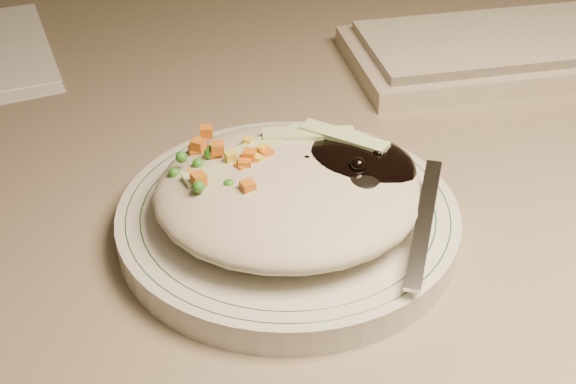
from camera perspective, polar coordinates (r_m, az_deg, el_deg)
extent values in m
cube|color=gray|center=(0.75, 2.43, 4.19)|extent=(1.40, 0.70, 0.04)
cylinder|color=silver|center=(0.59, 0.00, -2.06)|extent=(0.25, 0.25, 0.02)
torus|color=#144723|center=(0.58, 0.00, -1.28)|extent=(0.24, 0.24, 0.00)
torus|color=#144723|center=(0.58, 0.00, -1.28)|extent=(0.22, 0.22, 0.00)
ellipsoid|color=#AEA38D|center=(0.57, 0.06, 0.05)|extent=(0.19, 0.18, 0.04)
ellipsoid|color=black|center=(0.58, 4.29, 1.59)|extent=(0.10, 0.09, 0.03)
ellipsoid|color=orange|center=(0.58, -4.60, 1.05)|extent=(0.08, 0.08, 0.02)
sphere|color=black|center=(0.57, 1.33, 2.08)|extent=(0.01, 0.01, 0.01)
sphere|color=black|center=(0.58, 4.08, 2.58)|extent=(0.01, 0.01, 0.01)
sphere|color=black|center=(0.58, 6.44, 2.66)|extent=(0.01, 0.01, 0.01)
sphere|color=black|center=(0.59, 5.49, 2.84)|extent=(0.01, 0.01, 0.01)
sphere|color=black|center=(0.56, 4.98, 1.89)|extent=(0.01, 0.01, 0.01)
sphere|color=black|center=(0.58, 3.96, 2.18)|extent=(0.01, 0.01, 0.01)
sphere|color=black|center=(0.59, 4.86, 2.81)|extent=(0.01, 0.01, 0.01)
cube|color=orange|center=(0.57, -5.03, 3.12)|extent=(0.01, 0.01, 0.01)
cube|color=orange|center=(0.56, -3.31, 1.12)|extent=(0.01, 0.01, 0.01)
cube|color=orange|center=(0.59, -6.40, 3.36)|extent=(0.01, 0.01, 0.01)
cube|color=orange|center=(0.57, -2.77, 2.62)|extent=(0.01, 0.01, 0.01)
cube|color=orange|center=(0.56, -3.09, 1.98)|extent=(0.01, 0.01, 0.01)
cube|color=orange|center=(0.60, -6.56, 2.91)|extent=(0.01, 0.01, 0.01)
cube|color=orange|center=(0.58, -5.26, 2.82)|extent=(0.01, 0.01, 0.01)
cube|color=orange|center=(0.56, -3.26, 1.69)|extent=(0.01, 0.01, 0.01)
cube|color=orange|center=(0.57, -1.60, 2.71)|extent=(0.01, 0.01, 0.01)
cube|color=orange|center=(0.59, -5.82, 4.30)|extent=(0.01, 0.01, 0.01)
cube|color=orange|center=(0.55, -6.37, 0.96)|extent=(0.01, 0.01, 0.01)
cube|color=orange|center=(0.54, -2.88, 0.36)|extent=(0.01, 0.01, 0.01)
cube|color=orange|center=(0.56, -6.85, 1.02)|extent=(0.01, 0.01, 0.01)
cube|color=orange|center=(0.59, -6.48, 2.70)|extent=(0.01, 0.01, 0.01)
sphere|color=#388C28|center=(0.57, -3.18, 2.09)|extent=(0.01, 0.01, 0.01)
sphere|color=#388C28|center=(0.54, -6.38, 0.36)|extent=(0.01, 0.01, 0.01)
sphere|color=#388C28|center=(0.57, -6.42, 1.99)|extent=(0.01, 0.01, 0.01)
sphere|color=#388C28|center=(0.57, -7.60, 2.47)|extent=(0.01, 0.01, 0.01)
sphere|color=#388C28|center=(0.58, -3.51, 2.32)|extent=(0.01, 0.01, 0.01)
sphere|color=#388C28|center=(0.55, -2.60, 0.26)|extent=(0.01, 0.01, 0.01)
sphere|color=#388C28|center=(0.57, -4.66, 1.49)|extent=(0.01, 0.01, 0.01)
sphere|color=#388C28|center=(0.56, -5.25, 0.29)|extent=(0.01, 0.01, 0.01)
sphere|color=#388C28|center=(0.57, -8.09, 1.33)|extent=(0.01, 0.01, 0.01)
sphere|color=#388C28|center=(0.58, -5.39, 2.95)|extent=(0.01, 0.01, 0.01)
sphere|color=#388C28|center=(0.58, -5.60, 2.75)|extent=(0.01, 0.01, 0.01)
sphere|color=#388C28|center=(0.56, -6.32, 1.02)|extent=(0.01, 0.01, 0.01)
sphere|color=#388C28|center=(0.55, -4.21, 0.51)|extent=(0.01, 0.01, 0.01)
sphere|color=#388C28|center=(0.59, -1.35, 3.23)|extent=(0.01, 0.01, 0.01)
cube|color=yellow|center=(0.58, -3.64, 2.31)|extent=(0.01, 0.01, 0.01)
cube|color=yellow|center=(0.57, -2.12, 2.28)|extent=(0.01, 0.01, 0.01)
cube|color=yellow|center=(0.58, -4.71, 2.38)|extent=(0.01, 0.01, 0.01)
cube|color=yellow|center=(0.57, -4.12, 2.49)|extent=(0.01, 0.01, 0.01)
cube|color=yellow|center=(0.57, -4.64, 1.37)|extent=(0.01, 0.01, 0.01)
cube|color=yellow|center=(0.57, -1.93, 3.01)|extent=(0.01, 0.01, 0.01)
cube|color=yellow|center=(0.59, -2.84, 3.57)|extent=(0.01, 0.01, 0.01)
cube|color=yellow|center=(0.57, -3.68, 1.36)|extent=(0.01, 0.01, 0.01)
cube|color=#B2D18C|center=(0.59, -1.36, 3.56)|extent=(0.07, 0.05, 0.00)
cube|color=#B2D18C|center=(0.60, 1.47, 4.15)|extent=(0.07, 0.02, 0.00)
cube|color=#B2D18C|center=(0.56, -4.10, 1.59)|extent=(0.07, 0.04, 0.00)
cube|color=#B2D18C|center=(0.59, 4.02, 3.96)|extent=(0.06, 0.05, 0.00)
ellipsoid|color=silver|center=(0.56, 5.03, 1.04)|extent=(0.05, 0.06, 0.01)
cube|color=silver|center=(0.54, 9.64, -2.12)|extent=(0.05, 0.11, 0.03)
cube|color=#B6A895|center=(0.89, 18.62, 9.70)|extent=(0.45, 0.19, 0.02)
cube|color=beige|center=(0.88, 18.81, 10.59)|extent=(0.42, 0.17, 0.01)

